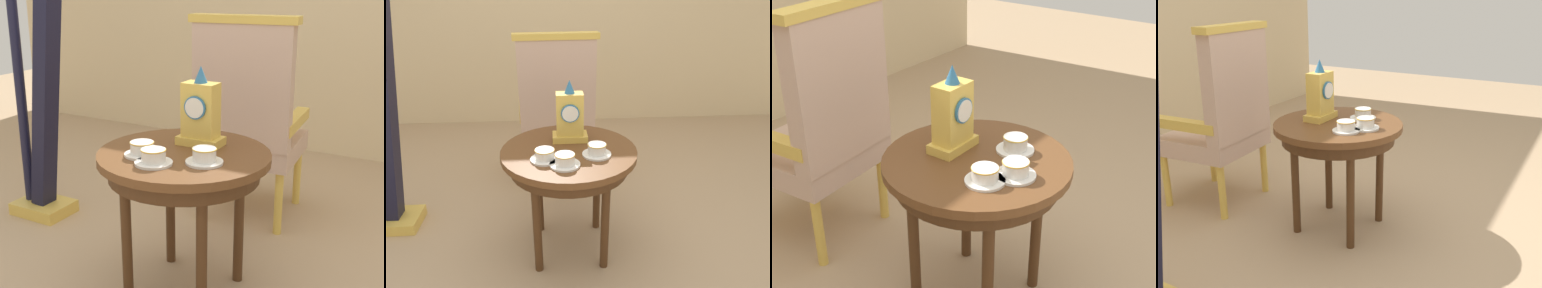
% 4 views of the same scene
% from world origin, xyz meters
% --- Properties ---
extents(ground_plane, '(10.00, 10.00, 0.00)m').
position_xyz_m(ground_plane, '(0.00, 0.00, 0.00)').
color(ground_plane, tan).
extents(side_table, '(0.71, 0.71, 0.63)m').
position_xyz_m(side_table, '(0.06, 0.02, 0.56)').
color(side_table, brown).
rests_on(side_table, ground).
extents(teacup_left, '(0.14, 0.14, 0.06)m').
position_xyz_m(teacup_left, '(-0.06, -0.10, 0.66)').
color(teacup_left, white).
rests_on(teacup_left, side_table).
extents(teacup_right, '(0.15, 0.15, 0.06)m').
position_xyz_m(teacup_right, '(0.03, -0.16, 0.66)').
color(teacup_right, white).
rests_on(teacup_right, side_table).
extents(teacup_center, '(0.15, 0.15, 0.06)m').
position_xyz_m(teacup_center, '(0.20, -0.06, 0.66)').
color(teacup_center, white).
rests_on(teacup_center, side_table).
extents(mantel_clock, '(0.19, 0.11, 0.34)m').
position_xyz_m(mantel_clock, '(0.07, 0.14, 0.77)').
color(mantel_clock, gold).
rests_on(mantel_clock, side_table).
extents(armchair, '(0.59, 0.58, 1.14)m').
position_xyz_m(armchair, '(0.01, 0.81, 0.59)').
color(armchair, '#CCA893').
rests_on(armchair, ground).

